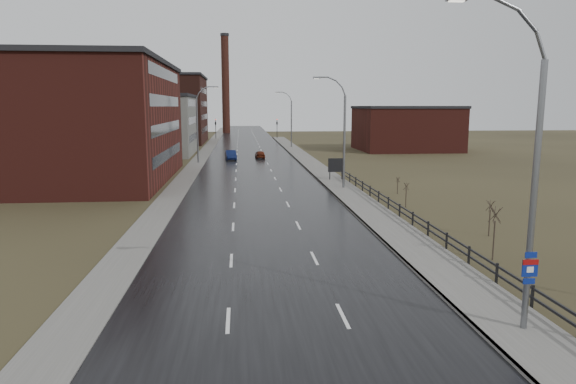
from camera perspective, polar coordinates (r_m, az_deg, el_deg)
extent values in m
plane|color=#2D2819|center=(17.53, 1.01, -19.15)|extent=(320.00, 320.00, 0.00)
cube|color=black|center=(75.77, -4.00, 3.12)|extent=(14.00, 300.00, 0.06)
cube|color=#595651|center=(52.00, 6.19, 0.24)|extent=(3.20, 180.00, 0.18)
cube|color=slate|center=(51.72, 4.53, 0.21)|extent=(0.16, 180.00, 0.18)
cube|color=#595651|center=(76.02, -10.20, 3.04)|extent=(2.40, 260.00, 0.12)
cube|color=#471914|center=(63.32, -23.24, 7.01)|extent=(22.00, 28.00, 13.00)
cube|color=black|center=(63.48, -23.65, 13.09)|extent=(22.44, 28.56, 0.50)
cube|color=black|center=(61.09, -13.15, 4.17)|extent=(0.06, 22.40, 1.20)
cube|color=black|center=(60.90, -13.26, 6.98)|extent=(0.06, 22.40, 1.20)
cube|color=black|center=(60.86, -13.37, 9.80)|extent=(0.06, 22.40, 1.20)
cube|color=black|center=(60.96, -13.48, 12.62)|extent=(0.06, 22.40, 1.20)
cube|color=slate|center=(94.76, -15.34, 7.10)|extent=(16.00, 20.00, 10.00)
cube|color=black|center=(94.71, -15.48, 10.27)|extent=(16.32, 20.40, 0.50)
cube|color=black|center=(93.81, -10.46, 6.03)|extent=(0.06, 16.00, 1.20)
cube|color=black|center=(93.69, -10.51, 7.86)|extent=(0.06, 16.00, 1.20)
cube|color=black|center=(93.66, -10.57, 9.70)|extent=(0.06, 16.00, 1.20)
cube|color=#331611|center=(125.11, -15.31, 8.74)|extent=(26.00, 24.00, 15.00)
cube|color=black|center=(125.30, -15.46, 12.29)|extent=(26.52, 24.48, 0.50)
cube|color=black|center=(123.68, -9.24, 6.86)|extent=(0.06, 19.20, 1.20)
cube|color=black|center=(123.59, -9.28, 8.25)|extent=(0.06, 19.20, 1.20)
cube|color=black|center=(123.57, -9.31, 9.64)|extent=(0.06, 19.20, 1.20)
cube|color=black|center=(123.62, -9.35, 11.03)|extent=(0.06, 19.20, 1.20)
cube|color=#471914|center=(102.51, 12.97, 6.79)|extent=(18.00, 16.00, 8.00)
cube|color=black|center=(102.42, 13.06, 9.16)|extent=(18.36, 16.32, 0.50)
cylinder|color=#331611|center=(165.47, -6.95, 11.70)|extent=(2.40, 2.40, 30.00)
cylinder|color=black|center=(166.79, -7.06, 16.96)|extent=(2.70, 2.70, 0.80)
cylinder|color=slate|center=(20.52, 25.61, -0.99)|extent=(0.24, 0.24, 10.00)
cylinder|color=slate|center=(20.24, 26.27, 14.38)|extent=(0.57, 0.14, 1.12)
cylinder|color=slate|center=(20.07, 25.06, 16.87)|extent=(0.91, 0.14, 0.91)
cylinder|color=slate|center=(19.77, 23.02, 18.73)|extent=(1.12, 0.14, 0.57)
cube|color=silver|center=(19.06, 18.22, 19.50)|extent=(0.50, 0.20, 0.04)
cube|color=navy|center=(20.83, 25.39, -6.34)|extent=(0.45, 0.04, 0.22)
cube|color=navy|center=(20.97, 25.30, -7.65)|extent=(0.60, 0.04, 0.65)
cube|color=maroon|center=(20.89, 25.35, -7.06)|extent=(0.60, 0.04, 0.20)
cube|color=navy|center=(21.11, 25.20, -8.95)|extent=(0.45, 0.04, 0.22)
cube|color=silver|center=(20.96, 25.31, -7.80)|extent=(0.26, 0.02, 0.22)
cylinder|color=slate|center=(52.48, 6.27, 5.44)|extent=(0.24, 0.24, 9.50)
cylinder|color=slate|center=(52.34, 6.19, 11.08)|extent=(0.51, 0.14, 0.98)
cylinder|color=slate|center=(52.28, 5.69, 11.87)|extent=(0.81, 0.14, 0.81)
cylinder|color=slate|center=(52.17, 4.91, 12.41)|extent=(0.98, 0.14, 0.51)
cylinder|color=slate|center=(52.04, 3.97, 12.62)|extent=(1.01, 0.14, 0.14)
cube|color=slate|center=(51.93, 3.21, 12.58)|extent=(0.70, 0.28, 0.18)
cube|color=silver|center=(51.92, 3.21, 12.47)|extent=(0.50, 0.20, 0.04)
cylinder|color=slate|center=(77.63, -10.03, 6.65)|extent=(0.24, 0.24, 9.50)
cylinder|color=slate|center=(77.54, -10.02, 10.46)|extent=(0.51, 0.14, 0.98)
cylinder|color=slate|center=(77.52, -9.68, 10.99)|extent=(0.81, 0.14, 0.81)
cylinder|color=slate|center=(77.49, -9.15, 11.36)|extent=(0.98, 0.14, 0.51)
cylinder|color=slate|center=(77.45, -8.52, 11.50)|extent=(1.01, 0.14, 0.14)
cube|color=slate|center=(77.41, -8.00, 11.48)|extent=(0.70, 0.28, 0.18)
cube|color=silver|center=(77.41, -8.00, 11.40)|extent=(0.50, 0.20, 0.04)
cylinder|color=slate|center=(105.87, 0.38, 7.51)|extent=(0.24, 0.24, 9.50)
cylinder|color=slate|center=(105.80, 0.29, 10.30)|extent=(0.51, 0.14, 0.98)
cylinder|color=slate|center=(105.77, 0.03, 10.69)|extent=(0.81, 0.14, 0.81)
cylinder|color=slate|center=(105.72, -0.36, 10.95)|extent=(0.98, 0.14, 0.51)
cylinder|color=slate|center=(105.65, -0.83, 11.04)|extent=(1.01, 0.14, 0.14)
cube|color=slate|center=(105.60, -1.21, 11.01)|extent=(0.70, 0.28, 0.18)
cube|color=silver|center=(105.60, -1.21, 10.96)|extent=(0.50, 0.20, 0.04)
cube|color=black|center=(24.04, 25.50, -10.53)|extent=(0.10, 0.10, 1.10)
cube|color=black|center=(26.51, 22.17, -8.46)|extent=(0.10, 0.10, 1.10)
cube|color=black|center=(29.08, 19.45, -6.73)|extent=(0.10, 0.10, 1.10)
cube|color=black|center=(31.72, 17.20, -5.28)|extent=(0.10, 0.10, 1.10)
cube|color=black|center=(34.42, 15.30, -4.04)|extent=(0.10, 0.10, 1.10)
cube|color=black|center=(37.17, 13.68, -2.98)|extent=(0.10, 0.10, 1.10)
cube|color=black|center=(39.95, 12.30, -2.07)|extent=(0.10, 0.10, 1.10)
cube|color=black|center=(42.77, 11.09, -1.27)|extent=(0.10, 0.10, 1.10)
cube|color=black|center=(45.60, 10.03, -0.57)|extent=(0.10, 0.10, 1.10)
cube|color=black|center=(48.46, 9.10, 0.04)|extent=(0.10, 0.10, 1.10)
cube|color=black|center=(51.33, 8.28, 0.59)|extent=(0.10, 0.10, 1.10)
cube|color=black|center=(54.22, 7.54, 1.08)|extent=(0.10, 0.10, 1.10)
cube|color=black|center=(57.12, 6.87, 1.52)|extent=(0.10, 0.10, 1.10)
cube|color=black|center=(60.03, 6.27, 1.91)|extent=(0.10, 0.10, 1.10)
cube|color=black|center=(36.63, 13.96, -2.54)|extent=(0.08, 53.00, 0.10)
cube|color=black|center=(36.71, 13.94, -3.15)|extent=(0.08, 53.00, 0.10)
cylinder|color=#382D23|center=(30.52, 21.89, -5.03)|extent=(0.08, 0.08, 2.22)
cylinder|color=#382D23|center=(30.23, 22.14, -2.37)|extent=(0.04, 0.74, 0.87)
cylinder|color=#382D23|center=(30.26, 22.04, -2.35)|extent=(0.70, 0.27, 0.88)
cylinder|color=#382D23|center=(30.22, 21.96, -2.36)|extent=(0.42, 0.63, 0.89)
cylinder|color=#382D23|center=(30.17, 22.01, -2.38)|extent=(0.42, 0.63, 0.89)
cylinder|color=#382D23|center=(30.18, 22.12, -2.39)|extent=(0.70, 0.27, 0.88)
cylinder|color=#382D23|center=(36.04, 21.47, -3.23)|extent=(0.08, 0.08, 1.76)
cylinder|color=#382D23|center=(35.84, 21.66, -1.44)|extent=(0.04, 0.59, 0.70)
cylinder|color=#382D23|center=(35.87, 21.57, -1.43)|extent=(0.56, 0.22, 0.70)
cylinder|color=#382D23|center=(35.83, 21.51, -1.44)|extent=(0.34, 0.50, 0.71)
cylinder|color=#382D23|center=(35.78, 21.55, -1.46)|extent=(0.34, 0.50, 0.71)
cylinder|color=#382D23|center=(35.79, 21.64, -1.46)|extent=(0.56, 0.22, 0.70)
cylinder|color=#382D23|center=(44.22, 12.97, -0.69)|extent=(0.08, 0.08, 1.55)
cylinder|color=#382D23|center=(44.08, 13.08, 0.61)|extent=(0.04, 0.53, 0.62)
cylinder|color=#382D23|center=(44.11, 13.02, 0.62)|extent=(0.50, 0.20, 0.62)
cylinder|color=#382D23|center=(44.07, 12.96, 0.61)|extent=(0.30, 0.45, 0.63)
cylinder|color=#382D23|center=(44.02, 12.98, 0.60)|extent=(0.30, 0.45, 0.63)
cylinder|color=#382D23|center=(44.02, 13.06, 0.60)|extent=(0.50, 0.20, 0.62)
cylinder|color=#382D23|center=(50.85, 12.08, 0.46)|extent=(0.08, 0.08, 1.22)
cylinder|color=#382D23|center=(50.75, 12.16, 1.35)|extent=(0.04, 0.42, 0.49)
cylinder|color=#382D23|center=(50.78, 12.11, 1.35)|extent=(0.40, 0.17, 0.50)
cylinder|color=#382D23|center=(50.75, 12.06, 1.35)|extent=(0.25, 0.36, 0.50)
cylinder|color=#382D23|center=(50.69, 12.08, 1.34)|extent=(0.25, 0.36, 0.50)
cylinder|color=#382D23|center=(50.69, 12.14, 1.34)|extent=(0.40, 0.17, 0.50)
cube|color=black|center=(58.53, 4.67, 2.09)|extent=(0.10, 0.10, 1.80)
cube|color=black|center=(58.79, 6.02, 2.10)|extent=(0.10, 0.10, 1.80)
cube|color=silver|center=(58.50, 5.37, 3.00)|extent=(1.76, 0.08, 1.46)
cube|color=black|center=(58.45, 5.38, 2.99)|extent=(1.86, 0.04, 1.56)
cylinder|color=black|center=(135.56, -8.04, 6.94)|extent=(0.16, 0.16, 5.20)
imported|color=black|center=(135.48, -8.06, 7.85)|extent=(0.58, 2.73, 1.10)
sphere|color=#FF190C|center=(135.32, -8.07, 7.98)|extent=(0.18, 0.18, 0.18)
cylinder|color=black|center=(135.76, -1.23, 7.04)|extent=(0.16, 0.16, 5.20)
imported|color=black|center=(135.68, -1.23, 7.94)|extent=(0.58, 2.73, 1.10)
sphere|color=#FF190C|center=(135.53, -1.23, 8.07)|extent=(0.18, 0.18, 0.18)
imported|color=#0C153D|center=(81.87, -6.37, 4.07)|extent=(2.01, 4.71, 1.51)
imported|color=#511C0D|center=(84.01, -3.12, 4.17)|extent=(1.66, 3.78, 1.27)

